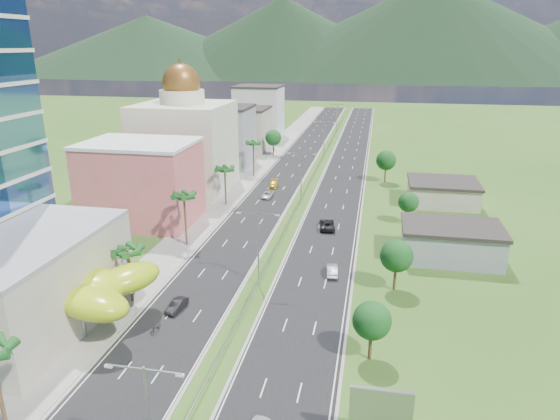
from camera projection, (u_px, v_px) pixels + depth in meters
The scene contains 35 objects.
ground at pixel (240, 321), 62.18m from camera, with size 500.00×500.00×0.00m, color #2D5119.
road_left at pixel (296, 160), 147.31m from camera, with size 11.00×260.00×0.04m, color black.
road_right at pixel (347, 162), 144.60m from camera, with size 11.00×260.00×0.04m, color black.
sidewalk_left at pixel (265, 159), 149.02m from camera, with size 7.00×260.00×0.12m, color gray.
median_guardrail at pixel (314, 174), 129.00m from camera, with size 0.10×216.06×0.76m.
streetlight_median_a at pixel (148, 416), 36.77m from camera, with size 6.04×0.25×11.00m.
streetlight_median_b at pixel (258, 241), 69.35m from camera, with size 6.04×0.25×11.00m.
streetlight_median_c at pixel (301, 172), 106.58m from camera, with size 6.04×0.25×11.00m.
streetlight_median_d at pixel (324, 136), 148.47m from camera, with size 6.04×0.25×11.00m.
streetlight_median_e at pixel (337, 115), 190.36m from camera, with size 6.04×0.25×11.00m.
lime_canopy at pixel (71, 285), 60.48m from camera, with size 18.00×15.00×7.40m.
pink_shophouse at pixel (141, 184), 94.65m from camera, with size 20.00×15.00×15.00m, color #D25662.
domed_building at pixel (185, 142), 114.84m from camera, with size 20.00×20.00×28.70m.
midrise_grey at pixel (222, 137), 138.99m from camera, with size 16.00×15.00×16.00m, color gray.
midrise_beige at pixel (243, 130), 159.95m from camera, with size 16.00×15.00×13.00m, color #A49787.
midrise_white at pixel (259, 113), 180.57m from camera, with size 16.00×15.00×18.00m, color silver.
billboard at pixel (381, 408), 40.95m from camera, with size 5.20×0.35×6.20m.
shed_near at pixel (451, 243), 79.60m from camera, with size 15.00×10.00×5.00m, color gray.
shed_far at pixel (442, 193), 107.26m from camera, with size 14.00×12.00×4.40m, color #A49787.
palm_tree_b at pixel (128, 253), 64.60m from camera, with size 3.60×3.60×8.10m.
palm_tree_c at pixel (184, 198), 82.76m from camera, with size 3.60×3.60×9.60m.
palm_tree_d at pixel (225, 170), 104.48m from camera, with size 3.60×3.60×8.60m.
palm_tree_e at pixel (253, 144), 127.51m from camera, with size 3.60×3.60×9.40m.
leafy_tree_lfar at pixel (273, 138), 151.65m from camera, with size 4.90×4.90×8.05m.
leafy_tree_ra at pixel (372, 321), 53.12m from camera, with size 4.20×4.20×6.90m.
leafy_tree_rb at pixel (397, 256), 68.27m from camera, with size 4.55×4.55×7.47m.
leafy_tree_rc at pixel (408, 202), 94.05m from camera, with size 3.85×3.85×6.33m.
leafy_tree_rd at pixel (386, 160), 122.32m from camera, with size 4.90×4.90×8.05m.
mountain_ridge at pixel (428, 80), 470.24m from camera, with size 860.00×140.00×90.00m, color black, non-canonical shape.
car_dark_left at pixel (177, 305), 64.42m from camera, with size 1.39×4.00×1.32m, color black.
car_silver_mid_left at pixel (268, 195), 111.45m from camera, with size 2.13×4.62×1.28m, color #B4B6BD.
car_yellow_far_left at pixel (274, 184), 119.98m from camera, with size 1.99×4.90×1.42m, color gold.
car_silver_right at pixel (332, 270), 74.29m from camera, with size 1.55×4.43×1.46m, color #B5B6BD.
car_dark_far_right at pixel (327, 224), 92.70m from camera, with size 2.71×5.89×1.64m, color black.
motorcycle at pixel (156, 327), 59.49m from camera, with size 0.65×2.15×1.37m, color black.
Camera 1 is at (15.26, -52.64, 32.84)m, focal length 32.00 mm.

